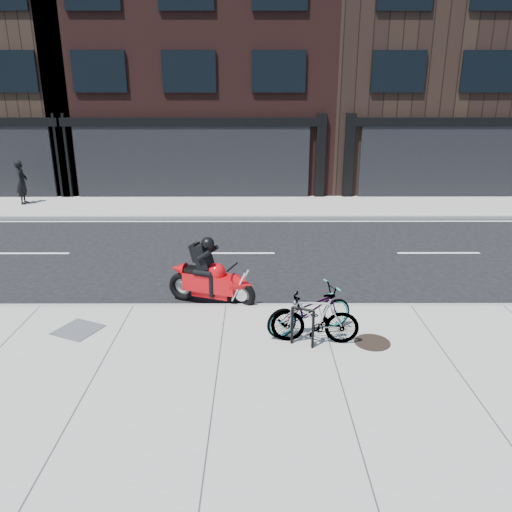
{
  "coord_description": "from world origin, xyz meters",
  "views": [
    {
      "loc": [
        0.62,
        -11.82,
        4.59
      ],
      "look_at": [
        0.65,
        -0.91,
        0.9
      ],
      "focal_mm": 35.0,
      "sensor_mm": 36.0,
      "label": 1
    }
  ],
  "objects_px": {
    "motorcycle": "(215,278)",
    "pedestrian": "(22,182)",
    "bike_rack": "(303,324)",
    "utility_grate": "(78,330)",
    "manhole_cover": "(372,342)",
    "bicycle_rear": "(315,318)",
    "bicycle_front": "(309,310)"
  },
  "relations": [
    {
      "from": "motorcycle",
      "to": "manhole_cover",
      "type": "relative_size",
      "value": 3.05
    },
    {
      "from": "bicycle_front",
      "to": "pedestrian",
      "type": "distance_m",
      "value": 15.31
    },
    {
      "from": "pedestrian",
      "to": "utility_grate",
      "type": "bearing_deg",
      "value": -161.39
    },
    {
      "from": "utility_grate",
      "to": "bicycle_rear",
      "type": "bearing_deg",
      "value": -6.13
    },
    {
      "from": "bicycle_rear",
      "to": "utility_grate",
      "type": "xyz_separation_m",
      "value": [
        -4.52,
        0.49,
        -0.48
      ]
    },
    {
      "from": "manhole_cover",
      "to": "utility_grate",
      "type": "height_order",
      "value": "same"
    },
    {
      "from": "motorcycle",
      "to": "utility_grate",
      "type": "bearing_deg",
      "value": -129.74
    },
    {
      "from": "bike_rack",
      "to": "utility_grate",
      "type": "distance_m",
      "value": 4.35
    },
    {
      "from": "pedestrian",
      "to": "manhole_cover",
      "type": "height_order",
      "value": "pedestrian"
    },
    {
      "from": "bike_rack",
      "to": "pedestrian",
      "type": "distance_m",
      "value": 15.59
    },
    {
      "from": "bicycle_front",
      "to": "bicycle_rear",
      "type": "xyz_separation_m",
      "value": [
        0.06,
        -0.4,
        0.02
      ]
    },
    {
      "from": "utility_grate",
      "to": "bike_rack",
      "type": "bearing_deg",
      "value": -8.16
    },
    {
      "from": "bike_rack",
      "to": "pedestrian",
      "type": "bearing_deg",
      "value": 130.85
    },
    {
      "from": "bicycle_rear",
      "to": "utility_grate",
      "type": "distance_m",
      "value": 4.57
    },
    {
      "from": "motorcycle",
      "to": "manhole_cover",
      "type": "xyz_separation_m",
      "value": [
        3.05,
        -2.0,
        -0.5
      ]
    },
    {
      "from": "bicycle_front",
      "to": "motorcycle",
      "type": "xyz_separation_m",
      "value": [
        -1.92,
        1.56,
        0.04
      ]
    },
    {
      "from": "bike_rack",
      "to": "bicycle_front",
      "type": "distance_m",
      "value": 0.56
    },
    {
      "from": "pedestrian",
      "to": "bicycle_front",
      "type": "bearing_deg",
      "value": -146.6
    },
    {
      "from": "pedestrian",
      "to": "motorcycle",
      "type": "bearing_deg",
      "value": -148.17
    },
    {
      "from": "motorcycle",
      "to": "pedestrian",
      "type": "relative_size",
      "value": 1.15
    },
    {
      "from": "bicycle_rear",
      "to": "pedestrian",
      "type": "bearing_deg",
      "value": -133.06
    },
    {
      "from": "bicycle_front",
      "to": "manhole_cover",
      "type": "xyz_separation_m",
      "value": [
        1.13,
        -0.44,
        -0.45
      ]
    },
    {
      "from": "bike_rack",
      "to": "utility_grate",
      "type": "relative_size",
      "value": 1.0
    },
    {
      "from": "pedestrian",
      "to": "utility_grate",
      "type": "height_order",
      "value": "pedestrian"
    },
    {
      "from": "bicycle_front",
      "to": "bicycle_rear",
      "type": "bearing_deg",
      "value": 166.06
    },
    {
      "from": "pedestrian",
      "to": "manhole_cover",
      "type": "distance_m",
      "value": 16.42
    },
    {
      "from": "bike_rack",
      "to": "utility_grate",
      "type": "height_order",
      "value": "bike_rack"
    },
    {
      "from": "utility_grate",
      "to": "motorcycle",
      "type": "bearing_deg",
      "value": 30.15
    },
    {
      "from": "bicycle_front",
      "to": "manhole_cover",
      "type": "relative_size",
      "value": 2.66
    },
    {
      "from": "bike_rack",
      "to": "pedestrian",
      "type": "height_order",
      "value": "pedestrian"
    },
    {
      "from": "bicycle_rear",
      "to": "pedestrian",
      "type": "xyz_separation_m",
      "value": [
        -10.43,
        11.66,
        0.39
      ]
    },
    {
      "from": "motorcycle",
      "to": "manhole_cover",
      "type": "height_order",
      "value": "motorcycle"
    }
  ]
}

